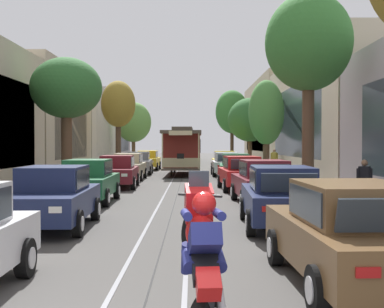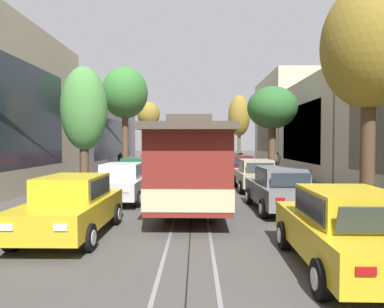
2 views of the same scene
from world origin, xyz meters
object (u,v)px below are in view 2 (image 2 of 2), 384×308
Objects in this scene: parked_car_yellow_far_left at (346,229)px; street_sign_post at (158,149)px; pedestrian_on_left_pavement at (277,160)px; parked_car_green_mid_left at (232,162)px; parked_car_brown_near_right at (168,156)px; street_tree_kerb_left_near at (239,116)px; street_tree_kerb_left_mid at (369,48)px; parked_car_navy_second_left at (224,159)px; street_tree_kerb_right_near at (149,116)px; parked_car_yellow_far_right at (71,206)px; parked_car_maroon_fourth_left at (239,167)px; cable_car_trolley at (192,164)px; fire_hydrant at (148,162)px; parked_car_beige_fifth_left at (255,175)px; parked_car_grey_sixth_left at (280,189)px; street_tree_kerb_right_second at (125,94)px; parked_car_green_fifth_right at (137,172)px; pedestrian_crossing_far at (121,160)px; parked_car_red_fourth_right at (153,166)px; street_tree_kerb_right_mid at (84,110)px; motorcycle_with_rider at (189,154)px; street_tree_kerb_left_second at (272,109)px; parked_car_white_sixth_right at (122,182)px; parked_car_navy_second_right at (165,159)px; parked_car_maroon_mid_right at (157,161)px; parked_car_white_near_left at (220,156)px.

parked_car_yellow_far_left is 1.64× the size of street_sign_post.
parked_car_green_mid_left is at bearing 6.31° from pedestrian_on_left_pavement.
street_tree_kerb_left_near reaches higher than parked_car_brown_near_right.
parked_car_yellow_far_left is 0.63× the size of street_tree_kerb_left_mid.
street_tree_kerb_right_near reaches higher than parked_car_navy_second_left.
parked_car_yellow_far_right is 0.63× the size of street_tree_kerb_right_near.
street_tree_kerb_right_near reaches higher than parked_car_maroon_fourth_left.
cable_car_trolley is at bearing -63.87° from parked_car_yellow_far_left.
fire_hydrant is at bearing 73.32° from parked_car_brown_near_right.
parked_car_yellow_far_left is (0.16, 11.56, 0.00)m from parked_car_beige_fifth_left.
parked_car_yellow_far_right is (6.33, 3.53, 0.00)m from parked_car_grey_sixth_left.
parked_car_yellow_far_left is 23.60m from street_tree_kerb_right_second.
fire_hydrant is at bearing -86.74° from parked_car_yellow_far_right.
pedestrian_on_left_pavement is at bearing -95.88° from street_tree_kerb_left_mid.
pedestrian_crossing_far reaches higher than parked_car_green_fifth_right.
street_tree_kerb_right_second is at bearing -48.20° from parked_car_red_fourth_right.
street_tree_kerb_left_near reaches higher than parked_car_beige_fifth_left.
pedestrian_on_left_pavement is at bearing -99.66° from parked_car_yellow_far_left.
fire_hydrant is (-0.75, -7.92, -5.81)m from street_tree_kerb_right_second.
parked_car_beige_fifth_left is 9.13m from street_tree_kerb_right_mid.
street_tree_kerb_right_mid is 14.79m from pedestrian_crossing_far.
street_tree_kerb_right_mid is (8.19, 18.76, 3.23)m from parked_car_navy_second_left.
motorcycle_with_rider is at bearing -106.87° from street_tree_kerb_right_second.
parked_car_grey_sixth_left is 12.69m from street_tree_kerb_left_second.
street_tree_kerb_left_mid is 0.76× the size of cable_car_trolley.
parked_car_white_sixth_right is at bearing -18.05° from parked_car_grey_sixth_left.
parked_car_yellow_far_left is 26.69m from pedestrian_crossing_far.
parked_car_navy_second_right is at bearing -27.28° from pedestrian_on_left_pavement.
street_tree_kerb_left_second is 3.88× the size of pedestrian_crossing_far.
parked_car_grey_sixth_left is 19.17m from parked_car_maroon_mid_right.
street_tree_kerb_left_second is (-2.46, 17.56, 3.94)m from parked_car_white_near_left.
street_sign_post is at bearing -75.98° from parked_car_grey_sixth_left.
parked_car_navy_second_left is 0.72× the size of street_tree_kerb_right_mid.
parked_car_yellow_far_left is at bearing 104.48° from parked_car_maroon_mid_right.
street_tree_kerb_left_second reaches higher than parked_car_beige_fifth_left.
pedestrian_on_left_pavement is at bearing -107.47° from parked_car_beige_fifth_left.
parked_car_beige_fifth_left is 5.52m from parked_car_grey_sixth_left.
parked_car_white_near_left is 23.90m from parked_car_beige_fifth_left.
parked_car_red_fourth_right is at bearing 61.27° from parked_car_navy_second_left.
street_sign_post reaches higher than parked_car_yellow_far_left.
street_tree_kerb_right_near is at bearing -55.10° from street_tree_kerb_left_second.
street_tree_kerb_left_near reaches higher than parked_car_yellow_far_right.
street_tree_kerb_left_near is at bearing -111.27° from parked_car_green_fifth_right.
street_tree_kerb_right_mid reaches higher than parked_car_green_mid_left.
street_tree_kerb_right_mid reaches higher than parked_car_grey_sixth_left.
parked_car_grey_sixth_left is (-0.26, 23.24, 0.00)m from parked_car_navy_second_left.
street_tree_kerb_left_mid reaches higher than street_tree_kerb_right_mid.
cable_car_trolley is at bearing 91.40° from motorcycle_with_rider.
parked_car_red_fourth_right is 1.01× the size of parked_car_yellow_far_right.
parked_car_beige_fifth_left is at bearing 85.33° from street_tree_kerb_left_near.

